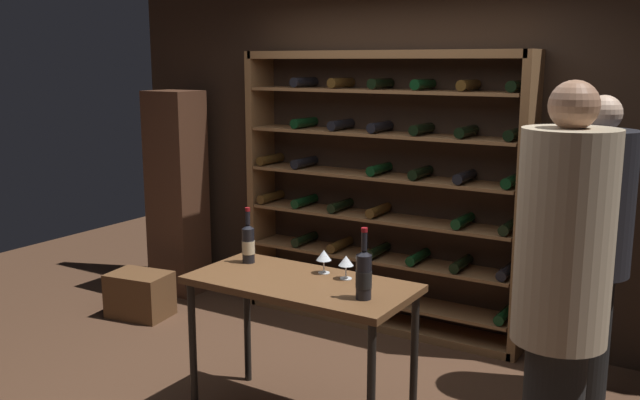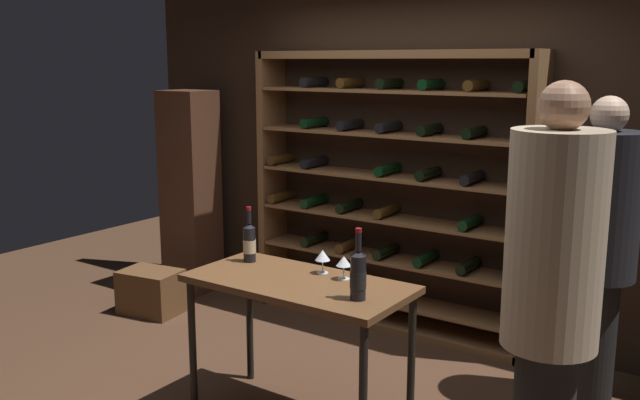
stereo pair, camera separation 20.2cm
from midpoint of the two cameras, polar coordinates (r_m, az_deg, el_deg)
name	(u,v)px [view 2 (the right image)]	position (r m, az deg, el deg)	size (l,w,h in m)	color
back_wall	(427,151)	(5.40, 9.74, 3.96)	(5.44, 0.10, 2.76)	#332319
wine_rack	(389,192)	(5.35, 6.74, 0.61)	(2.30, 0.32, 2.13)	brown
tasting_table	(298,296)	(3.96, -0.31, -7.82)	(1.27, 0.62, 0.85)	brown
person_guest_khaki	(551,290)	(3.17, 20.11, -6.93)	(0.41, 0.41, 1.98)	black
person_guest_blue_shirt	(599,239)	(4.45, 23.04, -2.97)	(0.43, 0.43, 1.86)	black
wine_crate	(151,292)	(5.96, -12.67, -7.31)	(0.48, 0.34, 0.36)	brown
display_cabinet	(190,192)	(6.35, -9.64, 0.66)	(0.44, 0.36, 1.80)	#4C2D1E
wine_bottle_gold_foil	(358,275)	(3.60, 4.74, -6.09)	(0.08, 0.08, 0.38)	black
wine_bottle_green_slim	(249,242)	(4.26, -4.46, -3.47)	(0.08, 0.08, 0.34)	black
wine_glass_stemmed_right	(344,262)	(3.92, 3.43, -5.09)	(0.08, 0.08, 0.14)	silver
wine_glass_stemmed_center	(323,256)	(4.03, 1.66, -4.61)	(0.09, 0.09, 0.14)	silver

